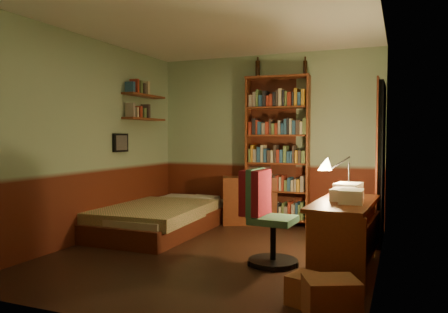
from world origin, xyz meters
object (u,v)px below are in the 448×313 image
at_px(bed, 162,208).
at_px(dresser, 249,200).
at_px(bookshelf, 277,151).
at_px(office_chair, 273,224).
at_px(desk, 344,236).
at_px(desk_lamp, 349,169).
at_px(cardboard_box_a, 331,298).
at_px(cardboard_box_b, 311,290).
at_px(mini_stereo, 259,171).

bearing_deg(bed, dresser, 44.41).
relative_size(bookshelf, office_chair, 2.60).
xyz_separation_m(desk, desk_lamp, (-0.02, 0.56, 0.63)).
distance_m(desk, office_chair, 0.72).
bearing_deg(office_chair, dresser, 118.47).
height_order(cardboard_box_a, cardboard_box_b, cardboard_box_a).
relative_size(bed, dresser, 2.75).
height_order(bookshelf, cardboard_box_a, bookshelf).
xyz_separation_m(dresser, cardboard_box_a, (1.69, -3.07, -0.21)).
distance_m(bed, mini_stereo, 1.60).
distance_m(bookshelf, cardboard_box_b, 3.33).
relative_size(desk, cardboard_box_a, 3.36).
distance_m(dresser, desk_lamp, 2.17).
height_order(dresser, desk_lamp, desk_lamp).
bearing_deg(bookshelf, bed, -148.10).
distance_m(mini_stereo, cardboard_box_a, 3.62).
bearing_deg(cardboard_box_a, desk, 92.39).
height_order(mini_stereo, bookshelf, bookshelf).
distance_m(cardboard_box_a, cardboard_box_b, 0.25).
relative_size(dresser, mini_stereo, 2.81).
bearing_deg(bed, office_chair, -27.25).
height_order(bed, cardboard_box_b, bed).
bearing_deg(dresser, cardboard_box_a, -83.31).
height_order(bookshelf, desk_lamp, bookshelf).
bearing_deg(bed, mini_stereo, 44.94).
distance_m(office_chair, cardboard_box_a, 1.39).
height_order(mini_stereo, desk, mini_stereo).
bearing_deg(cardboard_box_b, cardboard_box_a, -43.70).
bearing_deg(desk, cardboard_box_b, -93.81).
bearing_deg(cardboard_box_b, dresser, 117.44).
distance_m(desk_lamp, cardboard_box_a, 1.95).
bearing_deg(bookshelf, desk, -62.69).
bearing_deg(cardboard_box_a, office_chair, 124.10).
xyz_separation_m(bookshelf, cardboard_box_b, (1.09, -2.98, -1.00)).
bearing_deg(dresser, mini_stereo, 26.93).
bearing_deg(cardboard_box_b, desk, 82.62).
xyz_separation_m(dresser, bookshelf, (0.41, 0.08, 0.76)).
xyz_separation_m(bed, desk, (2.62, -0.92, 0.02)).
bearing_deg(cardboard_box_b, bookshelf, 110.10).
xyz_separation_m(desk_lamp, cardboard_box_b, (-0.11, -1.58, -0.86)).
height_order(bed, desk, desk).
height_order(desk, cardboard_box_a, desk).
relative_size(dresser, cardboard_box_b, 2.43).
relative_size(bed, mini_stereo, 7.71).
bearing_deg(bed, cardboard_box_b, -37.73).
distance_m(mini_stereo, desk, 2.55).
relative_size(cardboard_box_a, cardboard_box_b, 1.16).
xyz_separation_m(bookshelf, desk_lamp, (1.20, -1.40, -0.14)).
distance_m(dresser, office_chair, 2.16).
xyz_separation_m(desk, cardboard_box_a, (0.05, -1.20, -0.20)).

